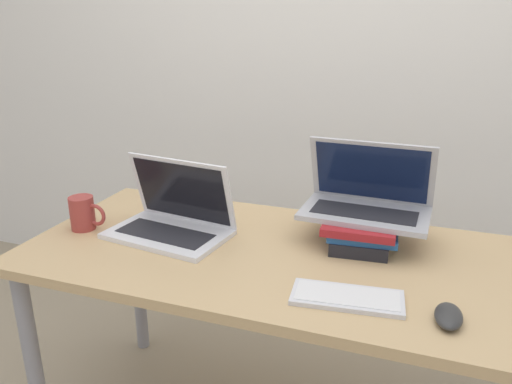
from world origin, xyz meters
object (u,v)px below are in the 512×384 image
laptop_left (172,219)px  book_stack (362,229)px  laptop_on_books (367,199)px  mouse (449,316)px  wireless_keyboard (347,297)px  mug (83,213)px

laptop_left → book_stack: bearing=13.1°
laptop_on_books → mouse: 0.48m
book_stack → laptop_on_books: size_ratio=0.71×
book_stack → wireless_keyboard: 0.35m
laptop_on_books → mouse: size_ratio=3.46×
book_stack → mug: 0.89m
mouse → book_stack: bearing=124.2°
laptop_left → laptop_on_books: bearing=16.0°
book_stack → wireless_keyboard: (0.02, -0.35, -0.04)m
laptop_left → mug: size_ratio=3.13×
laptop_left → wireless_keyboard: laptop_left is taller
wireless_keyboard → mouse: 0.23m
mouse → mug: (-1.12, 0.17, 0.04)m
laptop_on_books → wireless_keyboard: 0.40m
mug → wireless_keyboard: bearing=-9.7°
wireless_keyboard → mug: bearing=170.3°
mug → book_stack: bearing=12.9°
wireless_keyboard → laptop_on_books: bearing=91.7°
wireless_keyboard → book_stack: bearing=92.7°
book_stack → wireless_keyboard: book_stack is taller
mouse → mug: mug is taller
wireless_keyboard → laptop_left: bearing=160.1°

